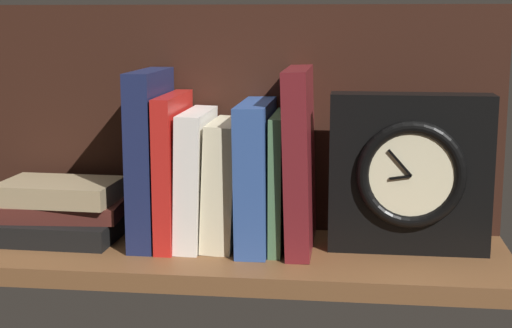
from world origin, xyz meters
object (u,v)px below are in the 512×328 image
object	(u,v)px
book_blue_modern	(256,174)
book_maroon_dawkins	(300,159)
book_green_romantic	(279,180)
book_stack_side	(59,211)
book_red_requiem	(174,169)
book_white_catcher	(196,178)
book_navy_bierce	(151,157)
framed_clock	(410,173)
book_cream_twain	(225,183)

from	to	relation	value
book_blue_modern	book_maroon_dawkins	world-z (taller)	book_maroon_dawkins
book_green_romantic	book_stack_side	world-z (taller)	book_green_romantic
book_red_requiem	book_white_catcher	distance (cm)	3.34
book_green_romantic	book_navy_bierce	bearing A→B (deg)	180.00
book_green_romantic	book_stack_side	size ratio (longest dim) A/B	0.98
book_green_romantic	framed_clock	size ratio (longest dim) A/B	0.86
book_navy_bierce	book_maroon_dawkins	xyz separation A→B (cm)	(20.81, 0.00, 0.22)
book_stack_side	framed_clock	bearing A→B (deg)	-0.63
book_blue_modern	framed_clock	bearing A→B (deg)	-1.70
book_stack_side	book_navy_bierce	bearing A→B (deg)	0.32
book_blue_modern	book_stack_side	xyz separation A→B (cm)	(-28.61, -0.08, -6.14)
book_white_catcher	book_blue_modern	world-z (taller)	book_blue_modern
book_stack_side	book_red_requiem	bearing A→B (deg)	0.26
book_blue_modern	book_maroon_dawkins	bearing A→B (deg)	0.00
book_white_catcher	book_maroon_dawkins	distance (cm)	14.73
book_stack_side	book_cream_twain	bearing A→B (deg)	0.18
book_maroon_dawkins	book_stack_side	size ratio (longest dim) A/B	1.30
book_maroon_dawkins	book_white_catcher	bearing A→B (deg)	180.00
book_white_catcher	book_stack_side	bearing A→B (deg)	-179.78
book_navy_bierce	book_maroon_dawkins	size ratio (longest dim) A/B	0.98
book_green_romantic	book_blue_modern	bearing A→B (deg)	180.00
book_maroon_dawkins	book_blue_modern	bearing A→B (deg)	180.00
book_navy_bierce	framed_clock	distance (cm)	35.64
book_maroon_dawkins	book_cream_twain	bearing A→B (deg)	180.00
book_blue_modern	book_green_romantic	world-z (taller)	book_blue_modern
book_red_requiem	book_blue_modern	world-z (taller)	book_red_requiem
book_red_requiem	book_green_romantic	world-z (taller)	book_red_requiem
book_cream_twain	book_green_romantic	world-z (taller)	book_green_romantic
book_maroon_dawkins	book_stack_side	distance (cm)	35.58
book_navy_bierce	book_green_romantic	size ratio (longest dim) A/B	1.31
book_navy_bierce	book_red_requiem	distance (cm)	3.63
book_white_catcher	book_green_romantic	xyz separation A→B (cm)	(11.68, 0.00, -0.08)
book_cream_twain	book_stack_side	xyz separation A→B (cm)	(-24.16, -0.08, -4.79)
book_blue_modern	book_stack_side	size ratio (longest dim) A/B	1.06
book_red_requiem	book_blue_modern	distance (cm)	11.63
book_navy_bierce	book_red_requiem	world-z (taller)	book_navy_bierce
book_green_romantic	book_maroon_dawkins	world-z (taller)	book_maroon_dawkins
framed_clock	book_green_romantic	bearing A→B (deg)	177.99
book_maroon_dawkins	framed_clock	world-z (taller)	book_maroon_dawkins
book_cream_twain	book_navy_bierce	bearing A→B (deg)	180.00
book_blue_modern	framed_clock	xyz separation A→B (cm)	(20.75, -0.62, 0.78)
book_white_catcher	framed_clock	size ratio (longest dim) A/B	0.87
book_red_requiem	book_white_catcher	xyz separation A→B (cm)	(3.14, 0.00, -1.12)
book_maroon_dawkins	book_stack_side	world-z (taller)	book_maroon_dawkins
book_navy_bierce	book_red_requiem	size ratio (longest dim) A/B	1.16
book_white_catcher	book_cream_twain	distance (cm)	4.08
book_blue_modern	book_red_requiem	bearing A→B (deg)	180.00
book_cream_twain	framed_clock	xyz separation A→B (cm)	(25.20, -0.62, 2.13)
book_maroon_dawkins	book_red_requiem	bearing A→B (deg)	180.00
book_red_requiem	book_cream_twain	xyz separation A→B (cm)	(7.17, 0.00, -1.81)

